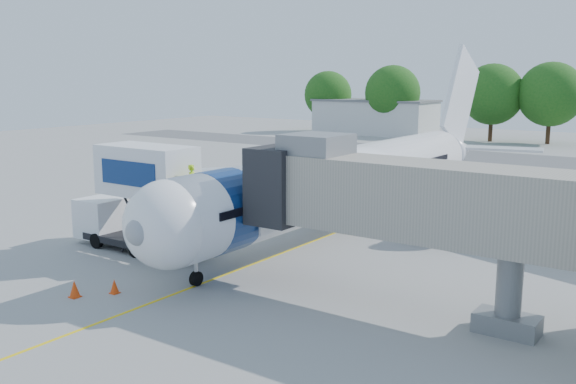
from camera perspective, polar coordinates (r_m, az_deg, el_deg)
The scene contains 13 objects.
ground at distance 35.40m, azimuth 2.50°, elevation -4.30°, with size 160.00×160.00×0.00m, color #9B9A98.
guidance_line at distance 35.40m, azimuth 2.50°, elevation -4.30°, with size 0.15×70.00×0.01m, color yellow.
taxiway_strip at distance 73.74m, azimuth 20.54°, elevation 2.71°, with size 120.00×10.00×0.01m, color #59595B.
aircraft at distance 38.26m, azimuth 5.89°, elevation 1.27°, with size 34.17×37.73×11.35m.
jet_bridge at distance 24.66m, azimuth 9.36°, elevation -0.55°, with size 13.90×3.20×6.60m.
catering_hiloader at distance 33.61m, azimuth -13.12°, elevation -0.54°, with size 8.50×2.44×5.50m.
safety_cone_a at distance 27.88m, azimuth -15.18°, elevation -8.11°, with size 0.39×0.39×0.61m.
safety_cone_b at distance 27.85m, azimuth -18.45°, elevation -8.20°, with size 0.45×0.45×0.72m.
outbuilding_left at distance 100.46m, azimuth 7.73°, elevation 6.65°, with size 18.40×8.40×5.30m.
tree_a at distance 104.33m, azimuth 3.57°, elevation 8.62°, with size 7.57×7.57×9.66m.
tree_b at distance 97.80m, azimuth 9.28°, elevation 8.68°, with size 8.21×8.21×10.47m.
tree_c at distance 92.14m, azimuth 17.72°, elevation 8.27°, with size 8.28×8.28×10.55m.
tree_d at distance 91.22m, azimuth 22.33°, elevation 8.04°, with size 8.41×8.41×10.72m.
Camera 1 is at (18.55, -28.80, 8.94)m, focal length 40.00 mm.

